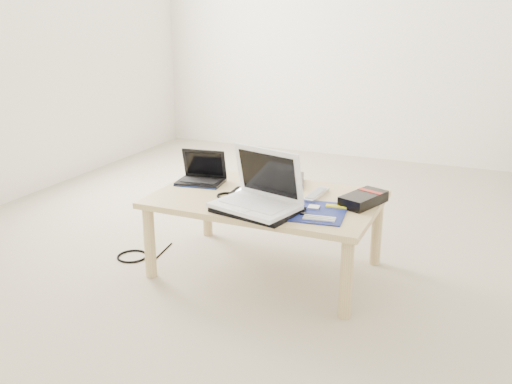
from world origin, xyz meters
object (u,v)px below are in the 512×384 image
at_px(coffee_table, 266,206).
at_px(netbook, 202,176).
at_px(white_laptop, 259,195).
at_px(gpu_box, 363,199).

height_order(coffee_table, netbook, netbook).
bearing_deg(coffee_table, white_laptop, -76.49).
height_order(white_laptop, gpu_box, white_laptop).
bearing_deg(netbook, white_laptop, -31.45).
relative_size(coffee_table, gpu_box, 3.98).
distance_m(netbook, gpu_box, 0.88).
bearing_deg(gpu_box, coffee_table, -171.16).
xyz_separation_m(white_laptop, gpu_box, (0.42, 0.27, -0.05)).
relative_size(coffee_table, white_laptop, 2.59).
bearing_deg(netbook, coffee_table, -11.32).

